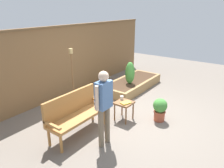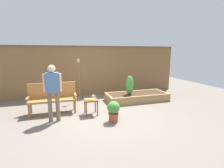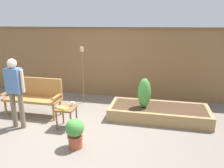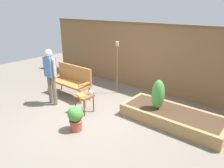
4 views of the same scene
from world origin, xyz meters
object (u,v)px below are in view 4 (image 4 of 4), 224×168
Objects in this scene: book_on_table at (81,95)px; potted_boxwood at (76,117)px; side_table at (84,98)px; shrub_near_bench at (158,95)px; tiki_torch at (117,58)px; cup_on_table at (91,93)px; garden_bench at (72,79)px; person_by_bench at (50,72)px.

book_on_table is 0.41× the size of potted_boxwood.
shrub_near_bench is (1.64, 0.85, 0.26)m from side_table.
cup_on_table is at bearing -79.29° from tiki_torch.
garden_bench is 1.51m from tiki_torch.
garden_bench is at bearing 170.37° from book_on_table.
side_table is 0.31× the size of person_by_bench.
garden_bench is 0.88× the size of tiki_torch.
side_table is 0.83× the size of potted_boxwood.
side_table is 0.21m from cup_on_table.
garden_bench is at bearing -132.64° from tiki_torch.
potted_boxwood reaches higher than book_on_table.
cup_on_table is 0.20× the size of potted_boxwood.
person_by_bench is at bearing -85.72° from garden_bench.
cup_on_table is 0.97m from potted_boxwood.
side_table is 0.88m from potted_boxwood.
side_table is at bearing 124.03° from potted_boxwood.
side_table is 1.74m from tiki_torch.
side_table is at bearing 83.31° from book_on_table.
shrub_near_bench reaches higher than potted_boxwood.
cup_on_table is at bearing 53.33° from side_table.
tiki_torch is (-0.13, 1.65, 0.64)m from book_on_table.
person_by_bench is (-0.89, -1.79, -0.20)m from tiki_torch.
potted_boxwood is 1.74m from person_by_bench.
garden_bench is 1.28m from cup_on_table.
garden_bench is at bearing 161.42° from cup_on_table.
tiki_torch is (-0.27, 1.44, 0.60)m from cup_on_table.
shrub_near_bench is at bearing 48.99° from book_on_table.
tiki_torch reaches higher than side_table.
tiki_torch reaches higher than shrub_near_bench.
cup_on_table is 1.58m from tiki_torch.
garden_bench is 0.86m from person_by_bench.
side_table is at bearing 11.55° from person_by_bench.
side_table is at bearing -83.81° from tiki_torch.
shrub_near_bench reaches higher than garden_bench.
garden_bench is 3.00× the size of side_table.
tiki_torch is (-1.81, 0.72, 0.47)m from shrub_near_bench.
potted_boxwood is 0.35× the size of tiki_torch.
person_by_bench is (0.06, -0.76, 0.39)m from garden_bench.
shrub_near_bench is at bearing 6.27° from garden_bench.
potted_boxwood is at bearing -30.91° from book_on_table.
potted_boxwood is 0.37× the size of person_by_bench.
tiki_torch reaches higher than person_by_bench.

